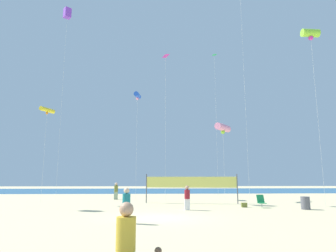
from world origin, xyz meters
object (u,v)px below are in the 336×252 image
Objects in this scene: beachgoer_teal_shirt at (126,204)px; beach_handbag at (244,205)px; kite_magenta_diamond at (165,58)px; kite_violet_box at (67,14)px; trash_barrel at (305,203)px; kite_yellow_tube at (47,110)px; kite_pink_tube at (223,128)px; folding_beach_chair at (261,201)px; kite_green_diamond at (214,59)px; beachgoer_maroon_shirt at (187,197)px; volleyball_net at (191,183)px; beachgoer_olive_shirt at (116,190)px; kite_blue_tube at (137,96)px; mother_figure at (126,244)px; kite_lime_tube at (310,34)px.

beachgoer_teal_shirt is 4.07× the size of beach_handbag.
kite_magenta_diamond is 0.69× the size of kite_violet_box.
kite_yellow_tube is at bearing 162.91° from trash_barrel.
kite_pink_tube is at bearing -100.06° from beachgoer_teal_shirt.
beach_handbag is at bearing -91.67° from kite_pink_tube.
kite_violet_box is 2.44× the size of kite_yellow_tube.
kite_green_diamond is at bearing 139.40° from folding_beach_chair.
beach_handbag is at bearing -149.27° from folding_beach_chair.
beachgoer_maroon_shirt is 11.22m from kite_pink_tube.
beachgoer_maroon_shirt is 4.66m from beach_handbag.
beachgoer_maroon_shirt reaches higher than trash_barrel.
kite_magenta_diamond reaches higher than beach_handbag.
folding_beach_chair is at bearing -25.83° from kite_violet_box.
kite_violet_box is (-12.54, 4.37, 17.77)m from volleyball_net.
volleyball_net is 7.05m from kite_pink_tube.
folding_beach_chair is (11.36, -8.51, -0.41)m from beachgoer_olive_shirt.
beachgoer_maroon_shirt is at bearing -111.36° from kite_green_diamond.
kite_pink_tube is at bearing 88.33° from beach_handbag.
folding_beach_chair is 1.23m from beach_handbag.
beachgoer_teal_shirt is 0.21× the size of volleyball_net.
trash_barrel is at bearing 24.43° from beachgoer_maroon_shirt.
trash_barrel is at bearing -36.87° from volleyball_net.
kite_blue_tube reaches higher than volleyball_net.
kite_yellow_tube is (-19.65, 6.04, 7.55)m from trash_barrel.
kite_yellow_tube is (-12.62, 0.76, 6.34)m from volleyball_net.
kite_green_diamond is at bearing 88.42° from beach_handbag.
beachgoer_maroon_shirt is 0.11× the size of kite_magenta_diamond.
beachgoer_teal_shirt is at bearing 106.28° from mother_figure.
kite_blue_tube is 1.39× the size of kite_yellow_tube.
kite_lime_tube is at bearing -63.33° from kite_green_diamond.
folding_beach_chair is 0.11× the size of kite_yellow_tube.
kite_magenta_diamond is (-1.24, 6.51, 12.47)m from beachgoer_maroon_shirt.
kite_pink_tube is at bearing 86.05° from beachgoer_maroon_shirt.
beachgoer_maroon_shirt is 16.18m from kite_blue_tube.
kite_pink_tube is 0.64× the size of kite_blue_tube.
beachgoer_maroon_shirt is at bearing -118.40° from kite_pink_tube.
trash_barrel is at bearing 64.12° from mother_figure.
beachgoer_maroon_shirt is 1.78× the size of folding_beach_chair.
folding_beach_chair is 9.50m from kite_pink_tube.
kite_pink_tube is 10.18m from kite_blue_tube.
volleyball_net is at bearing -3.47° from kite_yellow_tube.
beachgoer_olive_shirt reaches higher than folding_beach_chair.
kite_magenta_diamond is at bearing -80.79° from beachgoer_teal_shirt.
beachgoer_maroon_shirt is (2.73, 14.17, -0.03)m from mother_figure.
kite_yellow_tube reaches higher than kite_pink_tube.
beachgoer_olive_shirt is 17.05m from trash_barrel.
volleyball_net is at bearing -19.20° from kite_violet_box.
beachgoer_maroon_shirt is 15.87m from kite_lime_tube.
beach_handbag is 0.05× the size of kite_yellow_tube.
kite_green_diamond is (-3.39, 11.69, 14.98)m from trash_barrel.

